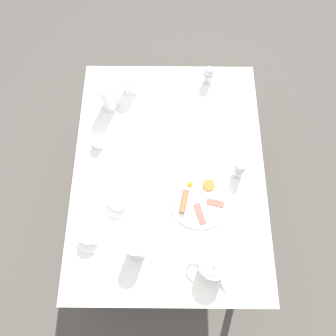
# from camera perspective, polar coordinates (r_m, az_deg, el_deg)

# --- Properties ---
(ground_plane) EXTENTS (8.00, 8.00, 0.00)m
(ground_plane) POSITION_cam_1_polar(r_m,az_deg,el_deg) (2.28, -0.00, -7.28)
(ground_plane) COLOR #4C4742
(table) EXTENTS (0.91, 1.22, 0.74)m
(table) POSITION_cam_1_polar(r_m,az_deg,el_deg) (1.63, -0.00, -1.16)
(table) COLOR silver
(table) RESTS_ON ground_plane
(breakfast_plate) EXTENTS (0.29, 0.29, 0.04)m
(breakfast_plate) POSITION_cam_1_polar(r_m,az_deg,el_deg) (1.52, 5.17, -5.21)
(breakfast_plate) COLOR white
(breakfast_plate) RESTS_ON table
(teapot_near) EXTENTS (0.19, 0.11, 0.13)m
(teapot_near) POSITION_cam_1_polar(r_m,az_deg,el_deg) (1.42, 7.52, -16.70)
(teapot_near) COLOR white
(teapot_near) RESTS_ON table
(teacup_with_saucer_left) EXTENTS (0.15, 0.15, 0.06)m
(teacup_with_saucer_left) POSITION_cam_1_polar(r_m,az_deg,el_deg) (1.51, -8.90, -5.71)
(teacup_with_saucer_left) COLOR white
(teacup_with_saucer_left) RESTS_ON table
(teacup_with_saucer_right) EXTENTS (0.15, 0.15, 0.06)m
(teacup_with_saucer_right) POSITION_cam_1_polar(r_m,az_deg,el_deg) (1.49, -13.56, -11.37)
(teacup_with_saucer_right) COLOR white
(teacup_with_saucer_right) RESTS_ON table
(water_glass_tall) EXTENTS (0.08, 0.08, 0.13)m
(water_glass_tall) POSITION_cam_1_polar(r_m,az_deg,el_deg) (1.75, -6.71, 14.78)
(water_glass_tall) COLOR white
(water_glass_tall) RESTS_ON table
(water_glass_short) EXTENTS (0.08, 0.08, 0.14)m
(water_glass_short) POSITION_cam_1_polar(r_m,az_deg,el_deg) (1.41, -5.71, -13.62)
(water_glass_short) COLOR white
(water_glass_short) RESTS_ON table
(wine_glass_spare) EXTENTS (0.08, 0.08, 0.16)m
(wine_glass_spare) POSITION_cam_1_polar(r_m,az_deg,el_deg) (1.70, -10.58, 12.09)
(wine_glass_spare) COLOR white
(wine_glass_spare) RESTS_ON table
(creamer_jug) EXTENTS (0.08, 0.06, 0.05)m
(creamer_jug) POSITION_cam_1_polar(r_m,az_deg,el_deg) (1.64, -12.28, 4.44)
(creamer_jug) COLOR white
(creamer_jug) RESTS_ON table
(pepper_grinder) EXTENTS (0.05, 0.05, 0.10)m
(pepper_grinder) POSITION_cam_1_polar(r_m,az_deg,el_deg) (1.55, 12.14, -0.25)
(pepper_grinder) COLOR #BCBCC1
(pepper_grinder) RESTS_ON table
(salt_grinder) EXTENTS (0.05, 0.05, 0.10)m
(salt_grinder) POSITION_cam_1_polar(r_m,az_deg,el_deg) (1.80, 6.93, 15.88)
(salt_grinder) COLOR #BCBCC1
(salt_grinder) RESTS_ON table
(fork_by_plate) EXTENTS (0.06, 0.18, 0.00)m
(fork_by_plate) POSITION_cam_1_polar(r_m,az_deg,el_deg) (1.60, -1.62, 2.56)
(fork_by_plate) COLOR silver
(fork_by_plate) RESTS_ON table
(knife_by_plate) EXTENTS (0.15, 0.17, 0.00)m
(knife_by_plate) POSITION_cam_1_polar(r_m,az_deg,el_deg) (1.73, 4.49, 10.34)
(knife_by_plate) COLOR silver
(knife_by_plate) RESTS_ON table
(spoon_for_tea) EXTENTS (0.07, 0.16, 0.00)m
(spoon_for_tea) POSITION_cam_1_polar(r_m,az_deg,el_deg) (1.68, -6.93, 7.17)
(spoon_for_tea) COLOR silver
(spoon_for_tea) RESTS_ON table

